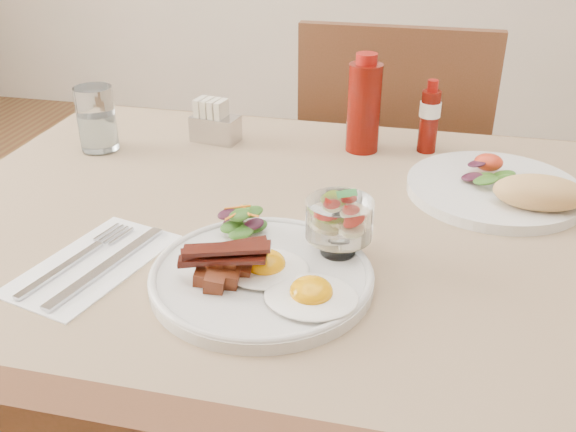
{
  "coord_description": "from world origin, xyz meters",
  "views": [
    {
      "loc": [
        0.08,
        -0.8,
        1.21
      ],
      "look_at": [
        -0.09,
        -0.09,
        0.82
      ],
      "focal_mm": 40.0,
      "sensor_mm": 36.0,
      "label": 1
    }
  ],
  "objects_px": {
    "table": "(359,284)",
    "fruit_cup": "(339,219)",
    "second_plate": "(505,188)",
    "ketchup_bottle": "(364,106)",
    "main_plate": "(262,277)",
    "sugar_caddy": "(214,124)",
    "chair_far": "(390,183)",
    "hot_sauce_bottle": "(429,118)",
    "water_glass": "(97,123)"
  },
  "relations": [
    {
      "from": "table",
      "to": "fruit_cup",
      "type": "xyz_separation_m",
      "value": [
        -0.02,
        -0.09,
        0.15
      ]
    },
    {
      "from": "second_plate",
      "to": "ketchup_bottle",
      "type": "distance_m",
      "value": 0.29
    },
    {
      "from": "main_plate",
      "to": "fruit_cup",
      "type": "bearing_deg",
      "value": 38.92
    },
    {
      "from": "table",
      "to": "sugar_caddy",
      "type": "relative_size",
      "value": 13.93
    },
    {
      "from": "chair_far",
      "to": "second_plate",
      "type": "height_order",
      "value": "chair_far"
    },
    {
      "from": "main_plate",
      "to": "hot_sauce_bottle",
      "type": "bearing_deg",
      "value": 69.25
    },
    {
      "from": "ketchup_bottle",
      "to": "water_glass",
      "type": "bearing_deg",
      "value": -167.39
    },
    {
      "from": "table",
      "to": "sugar_caddy",
      "type": "distance_m",
      "value": 0.45
    },
    {
      "from": "fruit_cup",
      "to": "main_plate",
      "type": "bearing_deg",
      "value": -141.08
    },
    {
      "from": "ketchup_bottle",
      "to": "hot_sauce_bottle",
      "type": "distance_m",
      "value": 0.12
    },
    {
      "from": "fruit_cup",
      "to": "hot_sauce_bottle",
      "type": "distance_m",
      "value": 0.43
    },
    {
      "from": "hot_sauce_bottle",
      "to": "water_glass",
      "type": "height_order",
      "value": "hot_sauce_bottle"
    },
    {
      "from": "table",
      "to": "second_plate",
      "type": "height_order",
      "value": "second_plate"
    },
    {
      "from": "main_plate",
      "to": "ketchup_bottle",
      "type": "bearing_deg",
      "value": 81.81
    },
    {
      "from": "fruit_cup",
      "to": "hot_sauce_bottle",
      "type": "bearing_deg",
      "value": 76.68
    },
    {
      "from": "sugar_caddy",
      "to": "second_plate",
      "type": "bearing_deg",
      "value": -4.89
    },
    {
      "from": "sugar_caddy",
      "to": "hot_sauce_bottle",
      "type": "bearing_deg",
      "value": 15.07
    },
    {
      "from": "table",
      "to": "ketchup_bottle",
      "type": "xyz_separation_m",
      "value": [
        -0.04,
        0.31,
        0.17
      ]
    },
    {
      "from": "fruit_cup",
      "to": "ketchup_bottle",
      "type": "height_order",
      "value": "ketchup_bottle"
    },
    {
      "from": "second_plate",
      "to": "hot_sauce_bottle",
      "type": "bearing_deg",
      "value": 126.15
    },
    {
      "from": "table",
      "to": "main_plate",
      "type": "height_order",
      "value": "main_plate"
    },
    {
      "from": "ketchup_bottle",
      "to": "hot_sauce_bottle",
      "type": "bearing_deg",
      "value": 9.78
    },
    {
      "from": "second_plate",
      "to": "water_glass",
      "type": "height_order",
      "value": "water_glass"
    },
    {
      "from": "second_plate",
      "to": "water_glass",
      "type": "distance_m",
      "value": 0.72
    },
    {
      "from": "table",
      "to": "hot_sauce_bottle",
      "type": "height_order",
      "value": "hot_sauce_bottle"
    },
    {
      "from": "water_glass",
      "to": "fruit_cup",
      "type": "bearing_deg",
      "value": -30.53
    },
    {
      "from": "second_plate",
      "to": "sugar_caddy",
      "type": "distance_m",
      "value": 0.54
    },
    {
      "from": "sugar_caddy",
      "to": "water_glass",
      "type": "bearing_deg",
      "value": -145.9
    },
    {
      "from": "chair_far",
      "to": "ketchup_bottle",
      "type": "bearing_deg",
      "value": -96.42
    },
    {
      "from": "chair_far",
      "to": "hot_sauce_bottle",
      "type": "distance_m",
      "value": 0.45
    },
    {
      "from": "second_plate",
      "to": "table",
      "type": "bearing_deg",
      "value": -142.4
    },
    {
      "from": "second_plate",
      "to": "sugar_caddy",
      "type": "xyz_separation_m",
      "value": [
        -0.52,
        0.14,
        0.02
      ]
    },
    {
      "from": "second_plate",
      "to": "hot_sauce_bottle",
      "type": "height_order",
      "value": "hot_sauce_bottle"
    },
    {
      "from": "sugar_caddy",
      "to": "water_glass",
      "type": "distance_m",
      "value": 0.21
    },
    {
      "from": "chair_far",
      "to": "main_plate",
      "type": "height_order",
      "value": "chair_far"
    },
    {
      "from": "fruit_cup",
      "to": "sugar_caddy",
      "type": "relative_size",
      "value": 0.92
    },
    {
      "from": "table",
      "to": "sugar_caddy",
      "type": "bearing_deg",
      "value": 137.59
    },
    {
      "from": "fruit_cup",
      "to": "sugar_caddy",
      "type": "height_order",
      "value": "fruit_cup"
    },
    {
      "from": "main_plate",
      "to": "water_glass",
      "type": "bearing_deg",
      "value": 138.58
    },
    {
      "from": "hot_sauce_bottle",
      "to": "water_glass",
      "type": "bearing_deg",
      "value": -167.94
    },
    {
      "from": "hot_sauce_bottle",
      "to": "table",
      "type": "bearing_deg",
      "value": -103.13
    },
    {
      "from": "main_plate",
      "to": "fruit_cup",
      "type": "height_order",
      "value": "fruit_cup"
    },
    {
      "from": "ketchup_bottle",
      "to": "second_plate",
      "type": "bearing_deg",
      "value": -32.18
    },
    {
      "from": "table",
      "to": "fruit_cup",
      "type": "distance_m",
      "value": 0.18
    },
    {
      "from": "ketchup_bottle",
      "to": "sugar_caddy",
      "type": "relative_size",
      "value": 1.87
    },
    {
      "from": "table",
      "to": "chair_far",
      "type": "distance_m",
      "value": 0.68
    },
    {
      "from": "chair_far",
      "to": "water_glass",
      "type": "relative_size",
      "value": 7.89
    },
    {
      "from": "fruit_cup",
      "to": "water_glass",
      "type": "relative_size",
      "value": 0.75
    },
    {
      "from": "main_plate",
      "to": "fruit_cup",
      "type": "xyz_separation_m",
      "value": [
        0.09,
        0.07,
        0.06
      ]
    },
    {
      "from": "water_glass",
      "to": "second_plate",
      "type": "bearing_deg",
      "value": -3.76
    }
  ]
}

